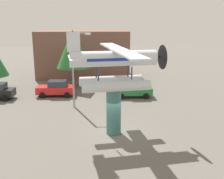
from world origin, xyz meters
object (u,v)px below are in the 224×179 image
object	(u,v)px
floatplane_monument	(116,65)
car_far_green	(133,89)
display_pedestal	(114,111)
tree_east	(73,49)
streetlight_primary	(75,64)
storefront_building	(83,54)
car_mid_red	(56,88)

from	to	relation	value
floatplane_monument	car_far_green	xyz separation A→B (m)	(2.54, 9.92, -4.34)
display_pedestal	tree_east	world-z (taller)	tree_east
streetlight_primary	tree_east	distance (m)	8.28
storefront_building	tree_east	bearing A→B (deg)	-96.58
display_pedestal	storefront_building	distance (m)	22.34
car_far_green	tree_east	world-z (taller)	tree_east
streetlight_primary	tree_east	world-z (taller)	streetlight_primary
floatplane_monument	car_mid_red	size ratio (longest dim) A/B	2.49
floatplane_monument	car_far_green	world-z (taller)	floatplane_monument
car_far_green	streetlight_primary	distance (m)	7.68
display_pedestal	tree_east	xyz separation A→B (m)	(-4.34, 14.82, 3.09)
display_pedestal	storefront_building	size ratio (longest dim) A/B	0.27
floatplane_monument	display_pedestal	bearing A→B (deg)	180.00
display_pedestal	floatplane_monument	xyz separation A→B (m)	(0.13, 0.02, 3.45)
storefront_building	streetlight_primary	bearing A→B (deg)	-89.52
car_far_green	tree_east	bearing A→B (deg)	-34.88
display_pedestal	floatplane_monument	bearing A→B (deg)	9.20
display_pedestal	car_far_green	xyz separation A→B (m)	(2.67, 9.94, -0.90)
floatplane_monument	streetlight_primary	size ratio (longest dim) A/B	1.44
floatplane_monument	car_mid_red	bearing A→B (deg)	110.44
car_mid_red	tree_east	distance (m)	5.93
floatplane_monument	tree_east	bearing A→B (deg)	97.58
streetlight_primary	car_mid_red	bearing A→B (deg)	122.17
car_far_green	storefront_building	bearing A→B (deg)	-62.88
storefront_building	floatplane_monument	bearing A→B (deg)	-80.61
floatplane_monument	car_far_green	bearing A→B (deg)	66.44
storefront_building	car_far_green	bearing A→B (deg)	-62.88
display_pedestal	car_far_green	distance (m)	10.33
floatplane_monument	car_far_green	distance (m)	11.12
display_pedestal	streetlight_primary	distance (m)	7.84
car_far_green	streetlight_primary	xyz separation A→B (m)	(-6.05, -3.32, 3.37)
car_mid_red	streetlight_primary	size ratio (longest dim) A/B	0.58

